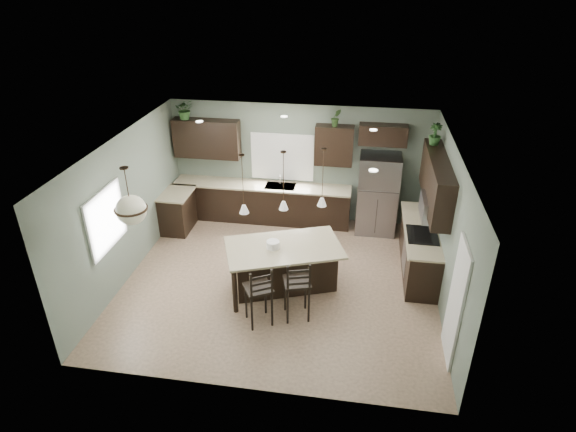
{
  "coord_description": "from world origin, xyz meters",
  "views": [
    {
      "loc": [
        1.37,
        -7.67,
        5.59
      ],
      "look_at": [
        0.1,
        0.4,
        1.25
      ],
      "focal_mm": 30.0,
      "sensor_mm": 36.0,
      "label": 1
    }
  ],
  "objects_px": {
    "kitchen_island": "(284,267)",
    "bar_stool_center": "(297,288)",
    "refrigerator": "(378,194)",
    "bar_stool_left": "(258,294)",
    "plant_back_left": "(185,109)",
    "serving_dish": "(273,245)"
  },
  "relations": [
    {
      "from": "kitchen_island",
      "to": "bar_stool_center",
      "type": "height_order",
      "value": "bar_stool_center"
    },
    {
      "from": "refrigerator",
      "to": "bar_stool_left",
      "type": "bearing_deg",
      "value": -118.89
    },
    {
      "from": "bar_stool_center",
      "to": "kitchen_island",
      "type": "bearing_deg",
      "value": 98.38
    },
    {
      "from": "kitchen_island",
      "to": "plant_back_left",
      "type": "xyz_separation_m",
      "value": [
        -2.71,
        2.75,
        2.17
      ]
    },
    {
      "from": "refrigerator",
      "to": "serving_dish",
      "type": "xyz_separation_m",
      "value": [
        -1.92,
        -2.63,
        0.07
      ]
    },
    {
      "from": "serving_dish",
      "to": "bar_stool_left",
      "type": "distance_m",
      "value": 1.06
    },
    {
      "from": "bar_stool_left",
      "to": "bar_stool_center",
      "type": "relative_size",
      "value": 0.98
    },
    {
      "from": "kitchen_island",
      "to": "bar_stool_left",
      "type": "bearing_deg",
      "value": -124.63
    },
    {
      "from": "kitchen_island",
      "to": "plant_back_left",
      "type": "relative_size",
      "value": 4.64
    },
    {
      "from": "bar_stool_center",
      "to": "bar_stool_left",
      "type": "bearing_deg",
      "value": -173.75
    },
    {
      "from": "serving_dish",
      "to": "bar_stool_center",
      "type": "height_order",
      "value": "bar_stool_center"
    },
    {
      "from": "bar_stool_center",
      "to": "plant_back_left",
      "type": "distance_m",
      "value": 5.11
    },
    {
      "from": "plant_back_left",
      "to": "bar_stool_center",
      "type": "bearing_deg",
      "value": -49.07
    },
    {
      "from": "refrigerator",
      "to": "bar_stool_center",
      "type": "bearing_deg",
      "value": -112.2
    },
    {
      "from": "refrigerator",
      "to": "kitchen_island",
      "type": "xyz_separation_m",
      "value": [
        -1.73,
        -2.56,
        -0.46
      ]
    },
    {
      "from": "serving_dish",
      "to": "plant_back_left",
      "type": "relative_size",
      "value": 0.53
    },
    {
      "from": "kitchen_island",
      "to": "plant_back_left",
      "type": "height_order",
      "value": "plant_back_left"
    },
    {
      "from": "bar_stool_left",
      "to": "plant_back_left",
      "type": "relative_size",
      "value": 2.59
    },
    {
      "from": "kitchen_island",
      "to": "bar_stool_center",
      "type": "relative_size",
      "value": 1.75
    },
    {
      "from": "serving_dish",
      "to": "refrigerator",
      "type": "bearing_deg",
      "value": 53.94
    },
    {
      "from": "kitchen_island",
      "to": "serving_dish",
      "type": "bearing_deg",
      "value": 180.0
    },
    {
      "from": "plant_back_left",
      "to": "serving_dish",
      "type": "bearing_deg",
      "value": -48.15
    }
  ]
}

